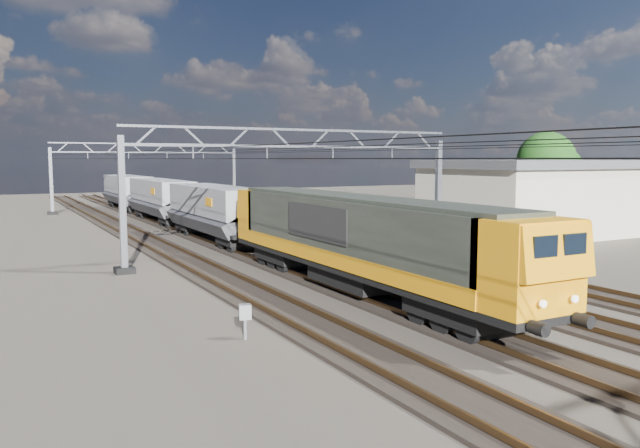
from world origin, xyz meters
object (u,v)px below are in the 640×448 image
catenary_gantry_far (149,174)px  locomotive (357,237)px  hopper_wagon_third (128,190)px  hopper_wagon_lead (215,209)px  tree_far (551,163)px  trackside_cabinet (245,313)px  industrial_shed (554,196)px  hopper_wagon_mid (161,197)px  catenary_gantry_mid (301,188)px

catenary_gantry_far → locomotive: 45.16m
locomotive → hopper_wagon_third: 46.10m
hopper_wagon_lead → tree_far: bearing=2.1°
hopper_wagon_third → trackside_cabinet: bearing=-97.3°
industrial_shed → tree_far: 11.63m
tree_far → industrial_shed: bearing=-136.9°
locomotive → hopper_wagon_lead: bearing=90.0°
industrial_shed → tree_far: tree_far is taller
locomotive → hopper_wagon_third: bearing=90.0°
hopper_wagon_mid → trackside_cabinet: (-6.44, -35.91, -1.41)m
trackside_cabinet → hopper_wagon_third: bearing=97.5°
hopper_wagon_lead → locomotive: bearing=-90.0°
catenary_gantry_far → hopper_wagon_lead: catenary_gantry_far is taller
catenary_gantry_mid → hopper_wagon_lead: 8.99m
catenary_gantry_far → hopper_wagon_mid: catenary_gantry_far is taller
tree_far → catenary_gantry_far: bearing=139.2°
hopper_wagon_lead → industrial_shed: bearing=-15.4°
hopper_wagon_lead → hopper_wagon_third: same height
hopper_wagon_third → tree_far: bearing=-40.1°
tree_far → trackside_cabinet: bearing=-149.4°
catenary_gantry_far → tree_far: (30.32, -26.21, 1.16)m
hopper_wagon_third → hopper_wagon_lead: bearing=-90.0°
hopper_wagon_mid → tree_far: (32.32, -13.02, 2.84)m
catenary_gantry_mid → hopper_wagon_mid: 22.95m
catenary_gantry_far → hopper_wagon_lead: bearing=-94.2°
industrial_shed → tree_far: bearing=43.1°
catenary_gantry_far → hopper_wagon_mid: bearing=-98.6°
hopper_wagon_mid → trackside_cabinet: size_ratio=11.89×
catenary_gantry_far → tree_far: bearing=-40.8°
trackside_cabinet → tree_far: tree_far is taller
catenary_gantry_mid → industrial_shed: size_ratio=1.07×
catenary_gantry_far → industrial_shed: (22.00, -34.00, -1.18)m
hopper_wagon_third → catenary_gantry_mid: bearing=-86.9°
locomotive → tree_far: bearing=30.3°
catenary_gantry_far → industrial_shed: 40.51m
catenary_gantry_mid → catenary_gantry_far: 36.00m
locomotive → industrial_shed: (24.00, 11.09, 0.40)m
hopper_wagon_third → industrial_shed: (24.00, -35.00, 0.49)m
locomotive → hopper_wagon_mid: locomotive is taller
catenary_gantry_far → hopper_wagon_third: 2.79m
industrial_shed → locomotive: bearing=-155.2°
catenary_gantry_mid → tree_far: tree_far is taller
catenary_gantry_mid → hopper_wagon_mid: (-2.00, 22.80, -1.67)m
hopper_wagon_mid → industrial_shed: industrial_shed is taller
catenary_gantry_far → hopper_wagon_mid: 13.45m
locomotive → hopper_wagon_lead: locomotive is taller
hopper_wagon_third → tree_far: tree_far is taller
hopper_wagon_third → industrial_shed: bearing=-55.6°
locomotive → hopper_wagon_mid: (-0.00, 31.90, -0.09)m
trackside_cabinet → locomotive: bearing=46.8°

